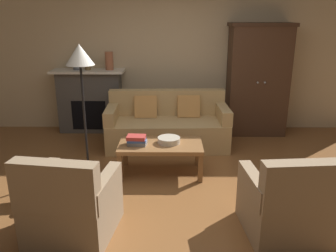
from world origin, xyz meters
name	(u,v)px	position (x,y,z in m)	size (l,w,h in m)	color
ground_plane	(179,191)	(0.00, 0.00, 0.00)	(9.60, 9.60, 0.00)	brown
back_wall	(177,52)	(0.00, 2.55, 1.40)	(7.20, 0.10, 2.80)	beige
fireplace	(90,100)	(-1.55, 2.30, 0.57)	(1.26, 0.48, 1.12)	#4C4947
armoire	(257,80)	(1.40, 2.22, 0.96)	(1.06, 0.57, 1.91)	#472D1E
couch	(167,126)	(-0.16, 1.57, 0.32)	(1.95, 0.92, 0.86)	tan
coffee_table	(161,147)	(-0.24, 0.52, 0.37)	(1.10, 0.60, 0.42)	olive
fruit_bowl	(169,140)	(-0.13, 0.55, 0.46)	(0.30, 0.30, 0.08)	beige
book_stack	(137,140)	(-0.54, 0.48, 0.48)	(0.27, 0.19, 0.12)	gray
mantel_vase_slate	(77,62)	(-1.73, 2.28, 1.26)	(0.14, 0.14, 0.27)	#565B66
mantel_vase_bronze	(88,64)	(-1.55, 2.28, 1.21)	(0.10, 0.10, 0.19)	olive
mantel_vase_terracotta	(109,61)	(-1.17, 2.28, 1.28)	(0.14, 0.14, 0.31)	#A86042
armchair_near_left	(71,206)	(-1.05, -0.86, 0.32)	(0.87, 0.87, 0.88)	#997F60
armchair_near_right	(288,206)	(1.02, -0.84, 0.32)	(0.84, 0.83, 0.88)	#997F60
floor_lamp	(80,63)	(-1.23, 0.59, 1.47)	(0.36, 0.36, 1.70)	black
dog	(33,181)	(-1.66, -0.23, 0.25)	(0.56, 0.28, 0.39)	tan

